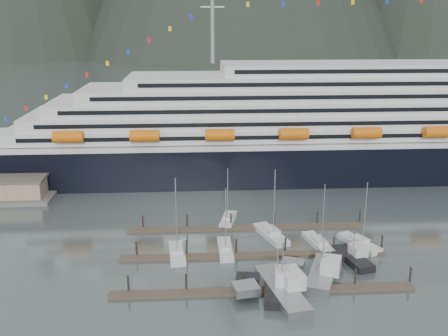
{
  "coord_description": "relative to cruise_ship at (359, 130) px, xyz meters",
  "views": [
    {
      "loc": [
        -15.71,
        -83.12,
        41.2
      ],
      "look_at": [
        -9.12,
        22.0,
        11.31
      ],
      "focal_mm": 42.0,
      "sensor_mm": 36.0,
      "label": 1
    }
  ],
  "objects": [
    {
      "name": "ground",
      "position": [
        -30.03,
        -54.94,
        -12.04
      ],
      "size": [
        1600.0,
        1600.0,
        0.0
      ],
      "primitive_type": "plane",
      "color": "#4E5B5A",
      "rests_on": "ground"
    },
    {
      "name": "cruise_ship",
      "position": [
        0.0,
        0.0,
        0.0
      ],
      "size": [
        210.0,
        30.4,
        50.3
      ],
      "color": "black",
      "rests_on": "ground"
    },
    {
      "name": "dock_near",
      "position": [
        -34.95,
        -64.89,
        -11.73
      ],
      "size": [
        48.18,
        2.28,
        3.2
      ],
      "color": "#4C3E31",
      "rests_on": "ground"
    },
    {
      "name": "dock_mid",
      "position": [
        -34.95,
        -51.89,
        -11.73
      ],
      "size": [
        48.18,
        2.28,
        3.2
      ],
      "color": "#4C3E31",
      "rests_on": "ground"
    },
    {
      "name": "dock_far",
      "position": [
        -34.95,
        -38.89,
        -11.73
      ],
      "size": [
        48.18,
        2.28,
        3.2
      ],
      "color": "#4C3E31",
      "rests_on": "ground"
    },
    {
      "name": "sailboat_a",
      "position": [
        -48.81,
        -50.85,
        -11.59
      ],
      "size": [
        3.44,
        9.46,
        15.47
      ],
      "rotation": [
        0.0,
        0.0,
        1.65
      ],
      "color": "#B4B4B4",
      "rests_on": "ground"
    },
    {
      "name": "sailboat_b",
      "position": [
        -39.94,
        -49.58,
        -11.63
      ],
      "size": [
        2.58,
        9.73,
        12.94
      ],
      "rotation": [
        0.0,
        0.0,
        1.58
      ],
      "color": "#B4B4B4",
      "rests_on": "ground"
    },
    {
      "name": "sailboat_c",
      "position": [
        -30.53,
        -43.37,
        -11.6
      ],
      "size": [
        6.08,
        11.18,
        14.65
      ],
      "rotation": [
        0.0,
        0.0,
        1.88
      ],
      "color": "#B4B4B4",
      "rests_on": "ground"
    },
    {
      "name": "sailboat_d",
      "position": [
        -22.12,
        -48.34,
        -11.63
      ],
      "size": [
        4.79,
        11.11,
        13.09
      ],
      "rotation": [
        0.0,
        0.0,
        1.78
      ],
      "color": "#B4B4B4",
      "rests_on": "ground"
    },
    {
      "name": "sailboat_f",
      "position": [
        -38.38,
        -34.95,
        -11.62
      ],
      "size": [
        4.48,
        9.26,
        12.48
      ],
      "rotation": [
        0.0,
        0.0,
        1.35
      ],
      "color": "#B4B4B4",
      "rests_on": "ground"
    },
    {
      "name": "sailboat_h",
      "position": [
        -14.48,
        -48.53,
        -11.61
      ],
      "size": [
        6.58,
        9.99,
        13.32
      ],
      "rotation": [
        0.0,
        0.0,
        2.0
      ],
      "color": "#B4B4B4",
      "rests_on": "ground"
    },
    {
      "name": "trawler_b",
      "position": [
        -32.91,
        -64.54,
        -11.07
      ],
      "size": [
        9.56,
        12.52,
        7.88
      ],
      "rotation": [
        0.0,
        0.0,
        1.42
      ],
      "color": "black",
      "rests_on": "ground"
    },
    {
      "name": "trawler_c",
      "position": [
        -32.37,
        -65.68,
        -11.06
      ],
      "size": [
        11.47,
        16.01,
        7.97
      ],
      "rotation": [
        0.0,
        0.0,
        1.77
      ],
      "color": "#95979A",
      "rests_on": "ground"
    },
    {
      "name": "trawler_d",
      "position": [
        -24.73,
        -60.77,
        -11.08
      ],
      "size": [
        11.0,
        13.49,
        7.75
      ],
      "rotation": [
        0.0,
        0.0,
        1.2
      ],
      "color": "#95979A",
      "rests_on": "ground"
    },
    {
      "name": "trawler_e",
      "position": [
        -17.85,
        -55.12,
        -11.2
      ],
      "size": [
        8.03,
        10.25,
        6.31
      ],
      "rotation": [
        0.0,
        0.0,
        1.81
      ],
      "color": "black",
      "rests_on": "ground"
    }
  ]
}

